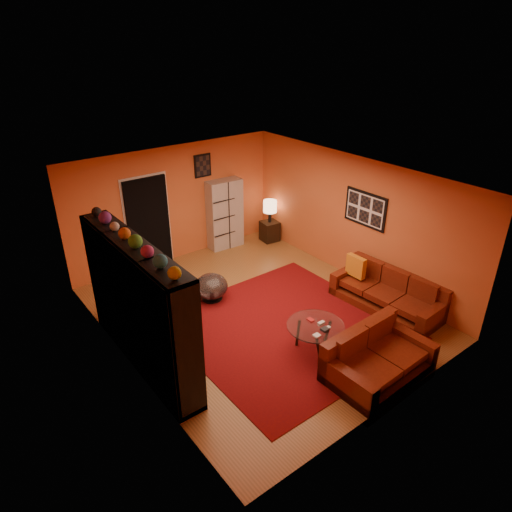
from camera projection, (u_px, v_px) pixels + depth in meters
floor at (257, 312)px, 8.62m from camera, size 6.00×6.00×0.00m
ceiling at (258, 180)px, 7.45m from camera, size 6.00×6.00×0.00m
wall_back at (175, 204)px, 10.16m from camera, size 6.00×0.00×6.00m
wall_front at (399, 331)px, 5.92m from camera, size 6.00×0.00×6.00m
wall_left at (123, 297)px, 6.68m from camera, size 0.00×6.00×6.00m
wall_right at (353, 218)px, 9.40m from camera, size 0.00×6.00×6.00m
rug at (286, 328)px, 8.18m from camera, size 3.60×3.60×0.01m
doorway at (148, 224)px, 9.88m from camera, size 0.95×0.10×2.04m
wall_art_right at (365, 209)px, 9.04m from camera, size 0.03×1.00×0.70m
wall_art_back at (203, 166)px, 10.22m from camera, size 0.42×0.03×0.52m
entertainment_unit at (139, 306)px, 6.91m from camera, size 0.45×3.00×2.10m
tv at (141, 306)px, 7.00m from camera, size 0.97×0.13×0.56m
sofa at (389, 293)px, 8.70m from camera, size 0.98×2.15×0.85m
loveseat at (375, 357)px, 7.02m from camera, size 1.69×1.04×0.85m
throw_pillow at (356, 266)px, 8.95m from camera, size 0.12×0.42×0.42m
coffee_table at (315, 328)px, 7.46m from camera, size 0.95×0.95×0.47m
storage_cabinet at (225, 214)px, 10.87m from camera, size 0.86×0.42×1.67m
bowl_chair at (211, 287)px, 8.92m from camera, size 0.65×0.65×0.53m
side_table at (270, 231)px, 11.44m from camera, size 0.44×0.44×0.50m
table_lamp at (270, 207)px, 11.14m from camera, size 0.33×0.33×0.56m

